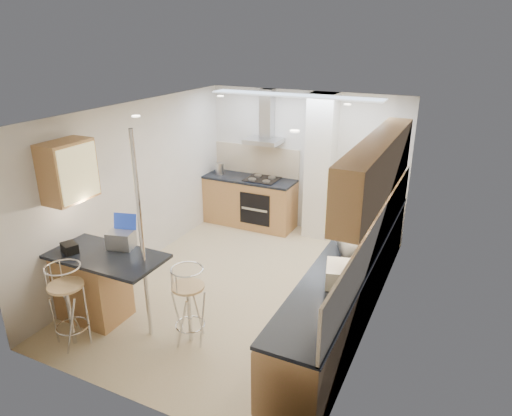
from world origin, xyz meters
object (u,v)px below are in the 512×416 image
at_px(bar_stool_end, 189,305).
at_px(bread_bin, 341,274).
at_px(laptop, 121,240).
at_px(microwave, 354,243).
at_px(bar_stool_near, 69,305).

distance_m(bar_stool_end, bread_bin, 1.77).
bearing_deg(laptop, bread_bin, -7.22).
relative_size(microwave, bar_stool_near, 0.47).
bearing_deg(microwave, laptop, 88.48).
bearing_deg(bread_bin, bar_stool_end, -177.64).
distance_m(microwave, bar_stool_end, 2.08).
bearing_deg(bar_stool_near, bar_stool_end, 25.80).
relative_size(bar_stool_near, bread_bin, 2.60).
height_order(laptop, bar_stool_end, laptop).
relative_size(bar_stool_near, bar_stool_end, 1.06).
height_order(laptop, bread_bin, laptop).
bearing_deg(bar_stool_end, bread_bin, -30.07).
distance_m(laptop, bar_stool_end, 1.19).
relative_size(laptop, bar_stool_near, 0.30).
bearing_deg(bar_stool_near, laptop, 76.05).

